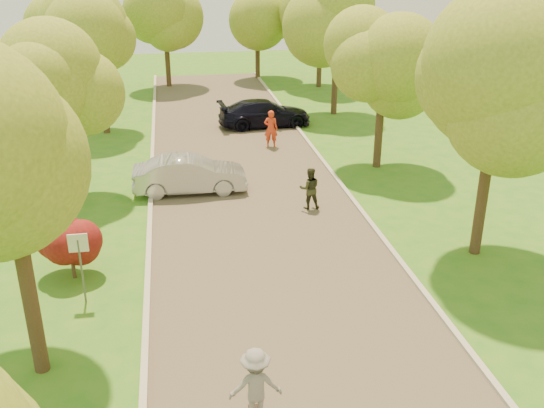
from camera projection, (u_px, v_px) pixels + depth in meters
ground at (312, 366)px, 14.86m from camera, size 100.00×100.00×0.00m
road at (262, 229)px, 22.12m from camera, size 8.00×60.00×0.01m
curb_left at (149, 236)px, 21.47m from camera, size 0.18×60.00×0.12m
curb_right at (368, 220)px, 22.73m from camera, size 0.18×60.00×0.12m
street_sign at (79, 254)px, 16.98m from camera, size 0.55×0.06×2.17m
red_shrub at (70, 246)px, 18.45m from camera, size 1.70×1.70×1.95m
tree_l_mida at (17, 169)px, 12.78m from camera, size 4.71×4.60×7.39m
tree_l_midb at (67, 89)px, 22.92m from camera, size 4.30×4.20×6.62m
tree_l_far at (100, 32)px, 31.73m from camera, size 4.92×4.80×7.79m
tree_r_mida at (505, 89)px, 18.34m from camera, size 5.13×5.00×7.95m
tree_r_midb at (388, 62)px, 26.70m from camera, size 4.51×4.40×7.01m
tree_r_far at (341, 16)px, 35.52m from camera, size 5.33×5.20×8.34m
tree_bg_a at (73, 20)px, 38.69m from camera, size 5.12×5.00×7.72m
tree_bg_b at (324, 9)px, 43.05m from camera, size 5.12×5.00×7.95m
tree_bg_c at (168, 16)px, 43.37m from camera, size 4.92×4.80×7.33m
tree_bg_d at (260, 8)px, 46.16m from camera, size 5.12×5.00×7.72m
silver_sedan at (190, 175)px, 25.26m from camera, size 4.72×1.71×1.55m
dark_sedan at (264, 113)px, 34.78m from camera, size 5.44×2.56×1.53m
skateboarder at (256, 386)px, 12.71m from camera, size 1.14×0.67×1.75m
person_striped at (271, 129)px, 31.04m from camera, size 0.80×0.63×1.93m
person_olive at (310, 188)px, 23.61m from camera, size 0.86×0.69×1.68m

